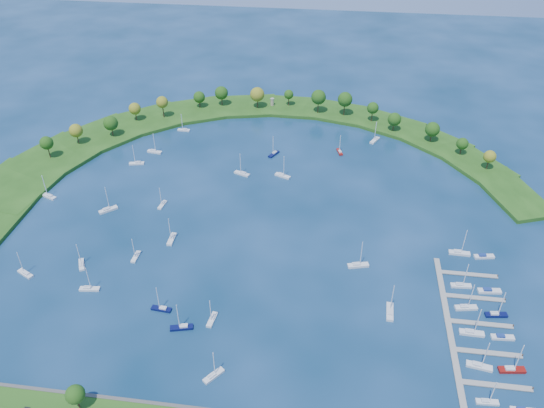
# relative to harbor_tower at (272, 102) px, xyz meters

# --- Properties ---
(ground) EXTENTS (700.00, 700.00, 0.00)m
(ground) POSITION_rel_harbor_tower_xyz_m (9.75, -116.76, -4.44)
(ground) COLOR #07263D
(ground) RESTS_ON ground
(breakwater) EXTENTS (286.74, 247.64, 2.00)m
(breakwater) POSITION_rel_harbor_tower_xyz_m (-36.58, -68.04, -3.45)
(breakwater) COLOR #204913
(breakwater) RESTS_ON ground
(breakwater_trees) EXTENTS (239.01, 89.44, 15.20)m
(breakwater_trees) POSITION_rel_harbor_tower_xyz_m (-0.14, -26.55, 6.20)
(breakwater_trees) COLOR #382314
(breakwater_trees) RESTS_ON breakwater
(harbor_tower) EXTENTS (2.60, 2.60, 4.76)m
(harbor_tower) POSITION_rel_harbor_tower_xyz_m (0.00, 0.00, 0.00)
(harbor_tower) COLOR gray
(harbor_tower) RESTS_ON breakwater
(dock_system) EXTENTS (24.28, 82.00, 1.60)m
(dock_system) POSITION_rel_harbor_tower_xyz_m (95.05, -177.76, -4.08)
(dock_system) COLOR gray
(dock_system) RESTS_ON ground
(moored_boat_0) EXTENTS (5.74, 8.16, 11.81)m
(moored_boat_0) POSITION_rel_harbor_tower_xyz_m (8.81, -59.43, -3.54)
(moored_boat_0) COLOR #090E3D
(moored_boat_0) RESTS_ON ground
(moored_boat_1) EXTENTS (6.54, 7.42, 11.41)m
(moored_boat_1) POSITION_rel_harbor_tower_xyz_m (7.86, -206.10, -3.55)
(moored_boat_1) COLOR silver
(moored_boat_1) RESTS_ON ground
(moored_boat_2) EXTENTS (2.97, 7.54, 10.79)m
(moored_boat_2) POSITION_rel_harbor_tower_xyz_m (1.96, -182.25, -3.56)
(moored_boat_2) COLOR silver
(moored_boat_2) RESTS_ON ground
(moored_boat_3) EXTENTS (8.01, 5.50, 11.55)m
(moored_boat_3) POSITION_rel_harbor_tower_xyz_m (-78.46, -168.36, -3.54)
(moored_boat_3) COLOR silver
(moored_boat_3) RESTS_ON ground
(moored_boat_4) EXTENTS (8.46, 3.50, 12.06)m
(moored_boat_4) POSITION_rel_harbor_tower_xyz_m (-57.58, -65.71, -3.53)
(moored_boat_4) COLOR silver
(moored_boat_4) RESTS_ON ground
(moored_boat_5) EXTENTS (8.22, 7.74, 12.97)m
(moored_boat_5) POSITION_rel_harbor_tower_xyz_m (-62.12, -121.93, -3.50)
(moored_boat_5) COLOR silver
(moored_boat_5) RESTS_ON ground
(moored_boat_6) EXTENTS (2.18, 7.16, 10.45)m
(moored_boat_6) POSITION_rel_harbor_tower_xyz_m (-37.69, -152.37, -3.57)
(moored_boat_6) COLOR silver
(moored_boat_6) RESTS_ON ground
(moored_boat_7) EXTENTS (6.10, 8.73, 12.62)m
(moored_boat_7) POSITION_rel_harbor_tower_xyz_m (64.73, -36.03, -3.51)
(moored_boat_7) COLOR silver
(moored_boat_7) RESTS_ON ground
(moored_boat_8) EXTENTS (7.36, 2.21, 10.75)m
(moored_boat_8) POSITION_rel_harbor_tower_xyz_m (-48.34, -38.14, -3.56)
(moored_boat_8) COLOR silver
(moored_boat_8) RESTS_ON ground
(moored_boat_9) EXTENTS (8.63, 5.44, 12.32)m
(moored_boat_9) POSITION_rel_harbor_tower_xyz_m (16.20, -81.18, -3.52)
(moored_boat_9) COLOR silver
(moored_boat_9) RESTS_ON ground
(moored_boat_10) EXTENTS (7.84, 2.80, 11.30)m
(moored_boat_10) POSITION_rel_harbor_tower_xyz_m (-18.07, -179.67, -3.55)
(moored_boat_10) COLOR #090E3D
(moored_boat_10) RESTS_ON ground
(moored_boat_11) EXTENTS (8.04, 3.09, 11.52)m
(moored_boat_11) POSITION_rel_harbor_tower_xyz_m (-49.24, -173.15, -3.54)
(moored_boat_11) COLOR silver
(moored_boat_11) RESTS_ON ground
(moored_boat_12) EXTENTS (8.69, 5.29, 12.38)m
(moored_boat_12) POSITION_rel_harbor_tower_xyz_m (-5.03, -81.94, -3.52)
(moored_boat_12) COLOR silver
(moored_boat_12) RESTS_ON ground
(moored_boat_13) EXTENTS (2.96, 7.29, 10.41)m
(moored_boat_13) POSITION_rel_harbor_tower_xyz_m (-37.93, -114.39, -3.57)
(moored_boat_13) COLOR silver
(moored_boat_13) RESTS_ON ground
(moored_boat_14) EXTENTS (8.19, 3.82, 11.61)m
(moored_boat_14) POSITION_rel_harbor_tower_xyz_m (-63.13, -79.07, -3.54)
(moored_boat_14) COLOR silver
(moored_boat_14) RESTS_ON ground
(moored_boat_15) EXTENTS (5.11, 7.50, 10.80)m
(moored_boat_15) POSITION_rel_harbor_tower_xyz_m (-58.26, -160.16, -3.56)
(moored_boat_15) COLOR silver
(moored_boat_15) RESTS_ON ground
(moored_boat_16) EXTENTS (8.76, 5.47, 12.50)m
(moored_boat_16) POSITION_rel_harbor_tower_xyz_m (-95.17, -115.07, -3.52)
(moored_boat_16) COLOR silver
(moored_boat_16) RESTS_ON ground
(moored_boat_17) EXTENTS (2.32, 8.29, 12.18)m
(moored_boat_17) POSITION_rel_harbor_tower_xyz_m (-26.05, -139.02, -3.52)
(moored_boat_17) COLOR silver
(moored_boat_17) RESTS_ON ground
(moored_boat_18) EXTENTS (8.59, 4.27, 12.16)m
(moored_boat_18) POSITION_rel_harbor_tower_xyz_m (-8.05, -187.47, -3.53)
(moored_boat_18) COLOR #090E3D
(moored_boat_18) RESTS_ON ground
(moored_boat_19) EXTENTS (9.08, 4.61, 12.86)m
(moored_boat_19) POSITION_rel_harbor_tower_xyz_m (55.05, -145.53, -3.50)
(moored_boat_19) COLOR silver
(moored_boat_19) RESTS_ON ground
(moored_boat_20) EXTENTS (2.96, 9.12, 13.24)m
(moored_boat_20) POSITION_rel_harbor_tower_xyz_m (66.84, -169.95, -3.49)
(moored_boat_20) COLOR silver
(moored_boat_20) RESTS_ON ground
(moored_boat_21) EXTENTS (3.97, 7.41, 10.49)m
(moored_boat_21) POSITION_rel_harbor_tower_xyz_m (44.89, -52.06, -3.57)
(moored_boat_21) COLOR maroon
(moored_boat_21) RESTS_ON ground
(docked_boat_0) EXTENTS (7.16, 2.35, 10.39)m
(docked_boat_0) POSITION_rel_harbor_tower_xyz_m (95.29, -204.32, -3.57)
(docked_boat_0) COLOR silver
(docked_boat_0) RESTS_ON ground
(docked_boat_2) EXTENTS (8.74, 3.77, 12.44)m
(docked_boat_2) POSITION_rel_harbor_tower_xyz_m (95.27, -190.68, -3.52)
(docked_boat_2) COLOR silver
(docked_boat_2) RESTS_ON ground
(docked_boat_3) EXTENTS (9.06, 3.58, 12.96)m
(docked_boat_3) POSITION_rel_harbor_tower_xyz_m (105.76, -190.79, -3.50)
(docked_boat_3) COLOR maroon
(docked_boat_3) RESTS_ON ground
(docked_boat_4) EXTENTS (8.72, 2.70, 12.71)m
(docked_boat_4) POSITION_rel_harbor_tower_xyz_m (95.26, -176.28, -3.51)
(docked_boat_4) COLOR silver
(docked_boat_4) RESTS_ON ground
(docked_boat_5) EXTENTS (8.20, 2.81, 1.65)m
(docked_boat_5) POSITION_rel_harbor_tower_xyz_m (105.73, -176.86, -3.83)
(docked_boat_5) COLOR silver
(docked_boat_5) RESTS_ON ground
(docked_boat_6) EXTENTS (8.64, 3.72, 12.30)m
(docked_boat_6) POSITION_rel_harbor_tower_xyz_m (95.27, -163.95, -3.52)
(docked_boat_6) COLOR silver
(docked_boat_6) RESTS_ON ground
(docked_boat_7) EXTENTS (8.37, 3.29, 11.98)m
(docked_boat_7) POSITION_rel_harbor_tower_xyz_m (105.77, -166.14, -3.53)
(docked_boat_7) COLOR #090E3D
(docked_boat_7) RESTS_ON ground
(docked_boat_8) EXTENTS (8.16, 2.79, 11.79)m
(docked_boat_8) POSITION_rel_harbor_tower_xyz_m (95.27, -152.12, -3.54)
(docked_boat_8) COLOR silver
(docked_boat_8) RESTS_ON ground
(docked_boat_9) EXTENTS (9.13, 3.41, 1.82)m
(docked_boat_9) POSITION_rel_harbor_tower_xyz_m (105.72, -153.77, -3.77)
(docked_boat_9) COLOR silver
(docked_boat_9) RESTS_ON ground
(docked_boat_10) EXTENTS (8.86, 2.73, 12.92)m
(docked_boat_10) POSITION_rel_harbor_tower_xyz_m (97.66, -132.05, -3.50)
(docked_boat_10) COLOR silver
(docked_boat_10) RESTS_ON ground
(docked_boat_11) EXTENTS (8.69, 3.75, 1.72)m
(docked_boat_11) POSITION_rel_harbor_tower_xyz_m (107.63, -132.97, -3.81)
(docked_boat_11) COLOR silver
(docked_boat_11) RESTS_ON ground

